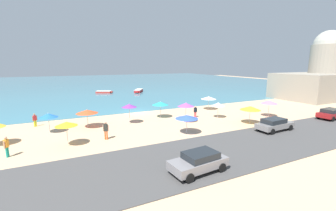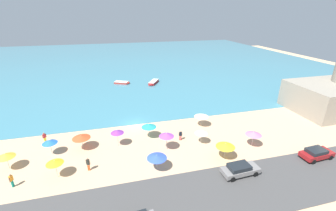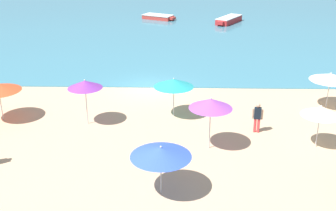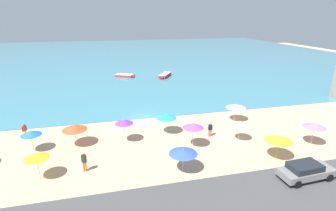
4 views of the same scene
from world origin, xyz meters
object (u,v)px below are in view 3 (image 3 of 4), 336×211
Objects in this scene: beach_umbrella_1 at (330,77)px; skiff_offshore at (229,20)px; bather_0 at (257,116)px; beach_umbrella_0 at (321,111)px; beach_umbrella_11 at (211,103)px; beach_umbrella_4 at (174,83)px; beach_umbrella_7 at (85,84)px; beach_umbrella_5 at (161,152)px; skiff_nearshore at (158,17)px.

beach_umbrella_1 reaches higher than skiff_offshore.
beach_umbrella_1 reaches higher than bather_0.
beach_umbrella_11 is at bearing -177.03° from beach_umbrella_0.
skiff_offshore is at bearing 77.48° from beach_umbrella_4.
beach_umbrella_7 reaches higher than beach_umbrella_4.
beach_umbrella_0 is 5.52m from beach_umbrella_1.
beach_umbrella_4 is at bearing -102.52° from skiff_offshore.
beach_umbrella_1 reaches higher than beach_umbrella_5.
beach_umbrella_4 reaches higher than bather_0.
skiff_nearshore is (-6.63, 31.40, -0.59)m from bather_0.
bather_0 is (9.09, -0.83, -1.38)m from beach_umbrella_7.
beach_umbrella_7 is (-4.70, -1.14, 0.27)m from beach_umbrella_4.
skiff_offshore is (4.28, 31.13, -1.93)m from beach_umbrella_11.
beach_umbrella_1 is at bearing 10.98° from beach_umbrella_7.
skiff_nearshore is at bearing 112.26° from beach_umbrella_1.
skiff_offshore is (-0.96, 30.85, -1.49)m from beach_umbrella_0.
beach_umbrella_7 is at bearing -94.59° from skiff_nearshore.
beach_umbrella_11 is 1.62× the size of bather_0.
skiff_nearshore is 0.89× the size of skiff_offshore.
beach_umbrella_7 is at bearing -110.72° from skiff_offshore.
beach_umbrella_7 reaches higher than beach_umbrella_5.
beach_umbrella_4 reaches higher than beach_umbrella_1.
beach_umbrella_7 is at bearing 123.26° from beach_umbrella_5.
beach_umbrella_7 is (-11.73, 2.40, 0.39)m from beach_umbrella_0.
beach_umbrella_5 is 4.49m from beach_umbrella_11.
beach_umbrella_11 is at bearing -22.37° from beach_umbrella_7.
beach_umbrella_5 is 7.87m from beach_umbrella_7.
beach_umbrella_0 is at bearing 2.97° from beach_umbrella_11.
beach_umbrella_7 is 1.57× the size of bather_0.
beach_umbrella_1 is 13.30m from beach_umbrella_5.
beach_umbrella_4 is at bearing -85.63° from skiff_nearshore.
beach_umbrella_1 is at bearing 44.10° from beach_umbrella_5.
bather_0 is 29.34m from skiff_offshore.
skiff_offshore is (6.07, 27.31, -1.61)m from beach_umbrella_4.
skiff_nearshore is at bearing 96.92° from beach_umbrella_11.
beach_umbrella_4 reaches higher than skiff_offshore.
beach_umbrella_11 is 0.56× the size of skiff_offshore.
beach_umbrella_11 is 3.49m from bather_0.
skiff_offshore is (-3.09, 25.77, -1.53)m from beach_umbrella_1.
beach_umbrella_11 is at bearing 60.79° from beach_umbrella_5.
skiff_offshore is (10.77, 28.46, -1.88)m from beach_umbrella_7.
bather_0 reaches higher than skiff_nearshore.
beach_umbrella_1 is at bearing 36.44° from bather_0.
bather_0 is at bearing -24.29° from beach_umbrella_4.
beach_umbrella_4 is 4.22m from beach_umbrella_11.
beach_umbrella_7 reaches higher than bather_0.
skiff_nearshore is at bearing 94.37° from beach_umbrella_4.
beach_umbrella_4 is 0.90× the size of beach_umbrella_7.
beach_umbrella_4 is at bearing 87.08° from beach_umbrella_5.
beach_umbrella_5 is at bearing -150.68° from beach_umbrella_0.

